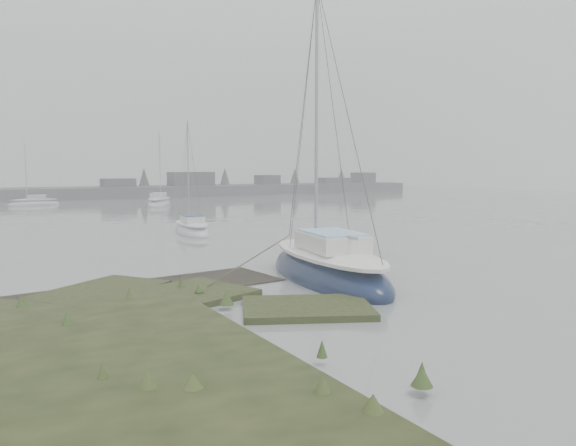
{
  "coord_description": "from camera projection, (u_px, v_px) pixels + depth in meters",
  "views": [
    {
      "loc": [
        -7.54,
        -13.31,
        3.95
      ],
      "look_at": [
        3.3,
        5.36,
        1.8
      ],
      "focal_mm": 35.0,
      "sensor_mm": 36.0,
      "label": 1
    }
  ],
  "objects": [
    {
      "name": "sailboat_far_c",
      "position": [
        34.0,
        203.0,
        58.4
      ],
      "size": [
        5.06,
        1.94,
        7.0
      ],
      "rotation": [
        0.0,
        0.0,
        1.63
      ],
      "color": "#B5BAC0",
      "rests_on": "ground"
    },
    {
      "name": "far_shoreline",
      "position": [
        233.0,
        189.0,
        82.21
      ],
      "size": [
        60.0,
        8.0,
        4.15
      ],
      "color": "#4C4F51",
      "rests_on": "ground"
    },
    {
      "name": "sailboat_white",
      "position": [
        192.0,
        230.0,
        33.55
      ],
      "size": [
        2.34,
        5.31,
        7.25
      ],
      "rotation": [
        0.0,
        0.0,
        -0.13
      ],
      "color": "silver",
      "rests_on": "ground"
    },
    {
      "name": "ground",
      "position": [
        82.0,
        221.0,
        41.43
      ],
      "size": [
        160.0,
        160.0,
        0.0
      ],
      "primitive_type": "plane",
      "color": "slate",
      "rests_on": "ground"
    },
    {
      "name": "sailboat_main",
      "position": [
        328.0,
        270.0,
        19.72
      ],
      "size": [
        3.84,
        8.27,
        11.24
      ],
      "rotation": [
        0.0,
        0.0,
        -0.16
      ],
      "color": "#0F1A36",
      "rests_on": "ground"
    },
    {
      "name": "sailboat_far_b",
      "position": [
        159.0,
        203.0,
        58.0
      ],
      "size": [
        4.75,
        6.36,
        8.68
      ],
      "rotation": [
        0.0,
        0.0,
        -0.51
      ],
      "color": "silver",
      "rests_on": "ground"
    }
  ]
}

